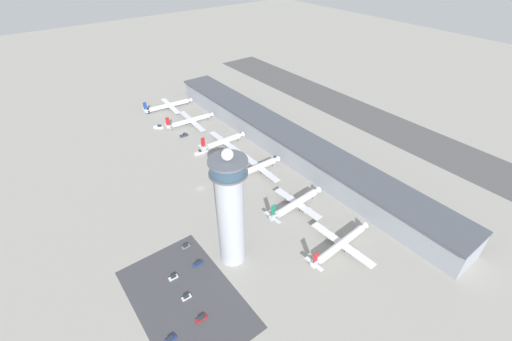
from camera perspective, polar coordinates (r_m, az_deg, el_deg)
The scene contains 21 objects.
ground_plane at distance 213.27m, azimuth -9.22°, elevation -3.01°, with size 1000.00×1000.00×0.00m, color #9E9B93.
terminal_building at distance 241.67m, azimuth 5.16°, elevation 4.78°, with size 258.04×25.00×16.50m.
runway_strip at distance 307.92m, azimuth 18.04°, elevation 8.45°, with size 387.06×44.00×0.01m, color #515154.
control_tower at distance 150.67m, azimuth -4.28°, elevation -6.58°, with size 16.19×16.19×61.69m.
parking_lot_surface at distance 161.03m, azimuth -11.65°, elevation -20.12°, with size 64.00×40.00×0.01m, color #424247.
airplane_gate_alpha at distance 313.43m, azimuth -14.30°, elevation 10.46°, with size 35.92×43.58×12.21m.
airplane_gate_bravo at distance 283.19m, azimuth -10.82°, elevation 8.17°, with size 40.93×40.54×12.27m.
airplane_gate_charlie at distance 250.48m, azimuth -5.44°, elevation 4.84°, with size 36.45×35.65×13.06m.
airplane_gate_delta at distance 222.19m, azimuth 0.42°, elevation 0.58°, with size 37.75×33.70×12.79m.
airplane_gate_echo at distance 194.95m, azimuth 6.74°, elevation -5.43°, with size 33.41×38.69×13.01m.
airplane_gate_foxtrot at distance 177.27m, azimuth 13.97°, elevation -11.79°, with size 37.07×41.08×11.68m.
service_truck_catering at distance 286.10m, azimuth -15.89°, elevation 6.98°, with size 7.30×6.93×2.87m.
service_truck_fuel at distance 316.46m, azimuth -17.47°, elevation 9.52°, with size 7.16×4.67×3.03m.
service_truck_baggage at distance 269.68m, azimuth -11.90°, elevation 5.76°, with size 2.90×6.33×2.52m.
service_truck_water at distance 245.97m, azimuth -9.35°, elevation 3.00°, with size 3.51×7.90×2.85m.
car_blue_compact at distance 168.02m, azimuth -13.63°, elevation -16.91°, with size 1.94×4.34×1.55m.
car_white_wagon at distance 179.20m, azimuth -11.63°, elevation -12.27°, with size 1.96×4.38×1.40m.
car_red_hatchback at distance 160.57m, azimuth -11.53°, elevation -19.99°, with size 1.92×4.26×1.47m.
car_green_van at distance 170.78m, azimuth -9.63°, elevation -15.08°, with size 2.04×4.86×1.40m.
car_grey_coupe at distance 151.79m, azimuth -14.04°, elevation -25.63°, with size 2.01×4.43×1.37m.
car_navy_sedan at distance 154.01m, azimuth -9.12°, elevation -23.20°, with size 1.82×4.69×1.40m.
Camera 1 is at (151.92, -72.42, 130.99)m, focal length 24.00 mm.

